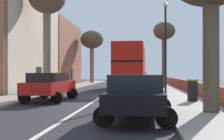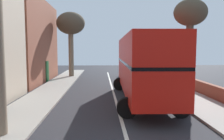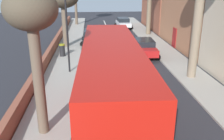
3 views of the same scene
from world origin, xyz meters
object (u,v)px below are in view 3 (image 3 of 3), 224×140
Objects in this scene: parked_car_black_right_1 at (91,36)px; litter_bin_right at (62,50)px; double_decker_bus at (111,81)px; street_tree_right_3 at (32,19)px; lamppost_right at (67,24)px; parked_car_red_left_2 at (145,47)px; parked_car_white_left_0 at (123,22)px.

litter_bin_right is (2.80, 5.30, -0.20)m from parked_car_black_right_1.
street_tree_right_3 is (3.18, 0.46, 2.94)m from double_decker_bus.
street_tree_right_3 is at bearing 82.38° from parked_car_black_right_1.
litter_bin_right is at bearing -77.28° from lamppost_right.
street_tree_right_3 reaches higher than litter_bin_right.
double_decker_bus is 12.51m from parked_car_red_left_2.
double_decker_bus is 1.74× the size of lamppost_right.
double_decker_bus is 27.52m from parked_car_white_left_0.
parked_car_white_left_0 is 3.91× the size of litter_bin_right.
parked_car_red_left_2 is 8.43m from lamppost_right.
parked_car_white_left_0 reaches higher than parked_car_red_left_2.
lamppost_right is (6.80, 19.53, 2.89)m from parked_car_white_left_0.
parked_car_white_left_0 is 16.99m from litter_bin_right.
double_decker_bus is 2.45× the size of parked_car_white_left_0.
lamppost_right reaches higher than parked_car_white_left_0.
parked_car_black_right_1 is (4.99, 9.80, -0.02)m from parked_car_white_left_0.
lamppost_right reaches higher than double_decker_bus.
parked_car_white_left_0 is 0.97× the size of parked_car_black_right_1.
street_tree_right_3 is (2.38, 17.82, 4.40)m from parked_car_black_right_1.
double_decker_bus reaches higher than litter_bin_right.
double_decker_bus is at bearing 106.62° from litter_bin_right.
parked_car_black_right_1 is 18.51m from street_tree_right_3.
lamppost_right is 5.49× the size of litter_bin_right.
parked_car_white_left_0 is at bearing -89.98° from parked_car_red_left_2.
parked_car_white_left_0 is 1.01× the size of parked_car_red_left_2.
double_decker_bus is at bearing 92.63° from parked_car_black_right_1.
parked_car_black_right_1 is at bearing -87.37° from double_decker_bus.
lamppost_right reaches higher than parked_car_red_left_2.
parked_car_white_left_0 is 0.71× the size of lamppost_right.
parked_car_red_left_2 is at bearing 177.31° from litter_bin_right.
parked_car_white_left_0 is at bearing -104.96° from street_tree_right_3.
double_decker_bus is 1.72× the size of street_tree_right_3.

